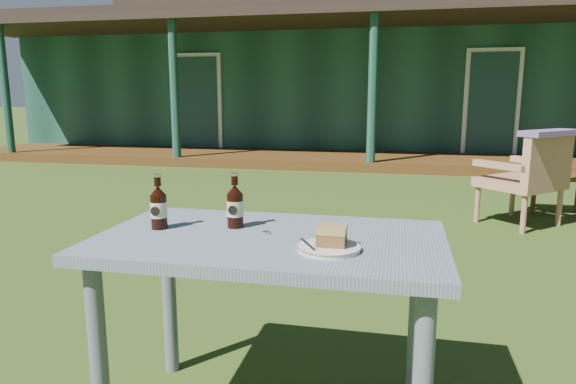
% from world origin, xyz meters
% --- Properties ---
extents(ground, '(80.00, 80.00, 0.00)m').
position_xyz_m(ground, '(0.00, 0.00, 0.00)').
color(ground, '#334916').
extents(pavilion, '(15.80, 8.30, 3.45)m').
position_xyz_m(pavilion, '(-0.00, 9.39, 1.61)').
color(pavilion, '#1A4436').
rests_on(pavilion, ground).
extents(tree_mid, '(0.28, 0.28, 9.50)m').
position_xyz_m(tree_mid, '(3.00, 18.50, 4.75)').
color(tree_mid, brown).
rests_on(tree_mid, ground).
extents(cafe_table, '(1.20, 0.70, 0.72)m').
position_xyz_m(cafe_table, '(0.00, -1.60, 0.62)').
color(cafe_table, slate).
rests_on(cafe_table, ground).
extents(plate, '(0.20, 0.20, 0.01)m').
position_xyz_m(plate, '(0.22, -1.72, 0.73)').
color(plate, silver).
rests_on(plate, cafe_table).
extents(cake_slice, '(0.09, 0.09, 0.06)m').
position_xyz_m(cake_slice, '(0.23, -1.70, 0.77)').
color(cake_slice, brown).
rests_on(cake_slice, plate).
extents(fork, '(0.08, 0.13, 0.00)m').
position_xyz_m(fork, '(0.16, -1.73, 0.74)').
color(fork, silver).
rests_on(fork, plate).
extents(cola_bottle_near, '(0.06, 0.06, 0.20)m').
position_xyz_m(cola_bottle_near, '(-0.15, -1.51, 0.80)').
color(cola_bottle_near, black).
rests_on(cola_bottle_near, cafe_table).
extents(cola_bottle_far, '(0.06, 0.06, 0.20)m').
position_xyz_m(cola_bottle_far, '(-0.42, -1.59, 0.80)').
color(cola_bottle_far, black).
rests_on(cola_bottle_far, cafe_table).
extents(bottle_cap, '(0.03, 0.03, 0.01)m').
position_xyz_m(bottle_cap, '(-0.02, -1.57, 0.72)').
color(bottle_cap, silver).
rests_on(bottle_cap, cafe_table).
extents(armchair_left, '(0.86, 0.86, 0.85)m').
position_xyz_m(armchair_left, '(1.60, 1.73, 0.48)').
color(armchair_left, '#A66F53').
rests_on(armchair_left, ground).
extents(floral_throw, '(0.61, 0.59, 0.05)m').
position_xyz_m(floral_throw, '(1.72, 1.60, 0.87)').
color(floral_throw, slate).
rests_on(floral_throw, armchair_left).
extents(side_table, '(0.60, 0.40, 0.40)m').
position_xyz_m(side_table, '(2.02, 2.34, 0.34)').
color(side_table, '#4A2D12').
rests_on(side_table, ground).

